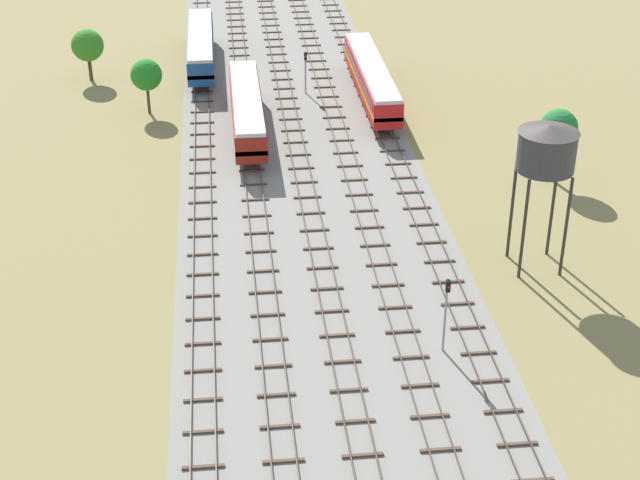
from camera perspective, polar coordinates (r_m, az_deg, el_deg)
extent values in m
plane|color=olive|center=(89.94, -1.14, 4.30)|extent=(480.00, 480.00, 0.00)
cube|color=gray|center=(89.94, -1.14, 4.30)|extent=(21.94, 176.00, 0.01)
cube|color=#47382D|center=(90.54, -7.33, 4.38)|extent=(0.07, 126.00, 0.15)
cube|color=#47382D|center=(90.50, -6.42, 4.43)|extent=(0.07, 126.00, 0.15)
cube|color=brown|center=(56.25, -6.82, -12.99)|extent=(2.40, 0.22, 0.14)
cube|color=brown|center=(58.52, -6.82, -11.04)|extent=(2.40, 0.22, 0.14)
cube|color=brown|center=(60.86, -6.83, -9.23)|extent=(2.40, 0.22, 0.14)
cube|color=brown|center=(63.25, -6.84, -7.56)|extent=(2.40, 0.22, 0.14)
cube|color=brown|center=(65.69, -6.84, -6.01)|extent=(2.40, 0.22, 0.14)
cube|color=brown|center=(68.18, -6.84, -4.57)|extent=(2.40, 0.22, 0.14)
cube|color=brown|center=(70.71, -6.85, -3.24)|extent=(2.40, 0.22, 0.14)
cube|color=brown|center=(73.27, -6.85, -1.99)|extent=(2.40, 0.22, 0.14)
cube|color=brown|center=(75.86, -6.86, -0.84)|extent=(2.40, 0.22, 0.14)
cube|color=brown|center=(78.48, -6.86, 0.25)|extent=(2.40, 0.22, 0.14)
cube|color=brown|center=(81.13, -6.86, 1.26)|extent=(2.40, 0.22, 0.14)
cube|color=brown|center=(83.81, -6.87, 2.20)|extent=(2.40, 0.22, 0.14)
cube|color=brown|center=(86.50, -6.87, 3.09)|extent=(2.40, 0.22, 0.14)
cube|color=brown|center=(89.21, -6.87, 3.93)|extent=(2.40, 0.22, 0.14)
cube|color=brown|center=(91.95, -6.87, 4.71)|extent=(2.40, 0.22, 0.14)
cube|color=brown|center=(94.69, -6.88, 5.45)|extent=(2.40, 0.22, 0.14)
cube|color=brown|center=(97.46, -6.88, 6.15)|extent=(2.40, 0.22, 0.14)
cube|color=brown|center=(100.23, -6.88, 6.81)|extent=(2.40, 0.22, 0.14)
cube|color=brown|center=(103.02, -6.88, 7.43)|extent=(2.40, 0.22, 0.14)
cube|color=brown|center=(105.82, -6.88, 8.02)|extent=(2.40, 0.22, 0.14)
cube|color=brown|center=(108.63, -6.89, 8.58)|extent=(2.40, 0.22, 0.14)
cube|color=brown|center=(111.45, -6.89, 9.11)|extent=(2.40, 0.22, 0.14)
cube|color=brown|center=(114.28, -6.89, 9.62)|extent=(2.40, 0.22, 0.14)
cube|color=brown|center=(117.12, -6.89, 10.10)|extent=(2.40, 0.22, 0.14)
cube|color=brown|center=(119.97, -6.89, 10.56)|extent=(2.40, 0.22, 0.14)
cube|color=brown|center=(122.82, -6.89, 10.99)|extent=(2.40, 0.22, 0.14)
cube|color=brown|center=(125.68, -6.89, 11.41)|extent=(2.40, 0.22, 0.14)
cube|color=brown|center=(128.55, -6.90, 11.81)|extent=(2.40, 0.22, 0.14)
cube|color=brown|center=(131.42, -6.90, 12.19)|extent=(2.40, 0.22, 0.14)
cube|color=brown|center=(134.30, -6.90, 12.56)|extent=(2.40, 0.22, 0.14)
cube|color=brown|center=(137.18, -6.90, 12.90)|extent=(2.40, 0.22, 0.14)
cube|color=brown|center=(140.07, -6.90, 13.24)|extent=(2.40, 0.22, 0.14)
cube|color=brown|center=(142.96, -6.90, 13.56)|extent=(2.40, 0.22, 0.14)
cube|color=#47382D|center=(90.51, -4.49, 4.53)|extent=(0.07, 126.00, 0.15)
cube|color=#47382D|center=(90.55, -3.58, 4.58)|extent=(0.07, 126.00, 0.15)
cube|color=brown|center=(56.27, -2.14, -12.75)|extent=(2.40, 0.22, 0.14)
cube|color=brown|center=(58.54, -2.36, -10.81)|extent=(2.40, 0.22, 0.14)
cube|color=brown|center=(60.87, -2.56, -9.01)|extent=(2.40, 0.22, 0.14)
cube|color=brown|center=(63.26, -2.74, -7.35)|extent=(2.40, 0.22, 0.14)
cube|color=brown|center=(65.71, -2.91, -5.81)|extent=(2.40, 0.22, 0.14)
cube|color=brown|center=(68.19, -3.07, -4.38)|extent=(2.40, 0.22, 0.14)
cube|color=brown|center=(70.72, -3.21, -3.05)|extent=(2.40, 0.22, 0.14)
cube|color=brown|center=(73.28, -3.35, -1.81)|extent=(2.40, 0.22, 0.14)
cube|color=brown|center=(75.87, -3.47, -0.66)|extent=(2.40, 0.22, 0.14)
cube|color=brown|center=(78.49, -3.59, 0.41)|extent=(2.40, 0.22, 0.14)
cube|color=brown|center=(81.14, -3.70, 1.42)|extent=(2.40, 0.22, 0.14)
cube|color=brown|center=(83.82, -3.80, 2.36)|extent=(2.40, 0.22, 0.14)
cube|color=brown|center=(86.51, -3.90, 3.24)|extent=(2.40, 0.22, 0.14)
cube|color=brown|center=(89.22, -3.99, 4.07)|extent=(2.40, 0.22, 0.14)
cube|color=brown|center=(91.95, -4.07, 4.85)|extent=(2.40, 0.22, 0.14)
cube|color=brown|center=(94.70, -4.15, 5.59)|extent=(2.40, 0.22, 0.14)
cube|color=brown|center=(97.46, -4.23, 6.28)|extent=(2.40, 0.22, 0.14)
cube|color=brown|center=(100.24, -4.30, 6.94)|extent=(2.40, 0.22, 0.14)
cube|color=brown|center=(103.03, -4.37, 7.56)|extent=(2.40, 0.22, 0.14)
cube|color=brown|center=(105.83, -4.43, 8.15)|extent=(2.40, 0.22, 0.14)
cube|color=brown|center=(108.64, -4.50, 8.70)|extent=(2.40, 0.22, 0.14)
cube|color=brown|center=(111.46, -4.55, 9.23)|extent=(2.40, 0.22, 0.14)
cube|color=brown|center=(114.29, -4.61, 9.73)|extent=(2.40, 0.22, 0.14)
cube|color=brown|center=(117.13, -4.66, 10.21)|extent=(2.40, 0.22, 0.14)
cube|color=brown|center=(119.97, -4.71, 10.67)|extent=(2.40, 0.22, 0.14)
cube|color=brown|center=(122.83, -4.76, 11.10)|extent=(2.40, 0.22, 0.14)
cube|color=brown|center=(125.69, -4.81, 11.52)|extent=(2.40, 0.22, 0.14)
cube|color=brown|center=(128.55, -4.86, 11.91)|extent=(2.40, 0.22, 0.14)
cube|color=brown|center=(131.43, -4.90, 12.29)|extent=(2.40, 0.22, 0.14)
cube|color=brown|center=(134.31, -4.94, 12.66)|extent=(2.40, 0.22, 0.14)
cube|color=brown|center=(137.19, -4.98, 13.00)|extent=(2.40, 0.22, 0.14)
cube|color=brown|center=(140.08, -5.02, 13.34)|extent=(2.40, 0.22, 0.14)
cube|color=brown|center=(142.97, -5.05, 13.66)|extent=(2.40, 0.22, 0.14)
cube|color=#47382D|center=(90.71, -1.65, 4.67)|extent=(0.07, 126.00, 0.15)
cube|color=#47382D|center=(90.81, -0.74, 4.71)|extent=(0.07, 126.00, 0.15)
cube|color=brown|center=(56.64, 2.50, -12.43)|extent=(2.40, 0.22, 0.14)
cube|color=brown|center=(58.89, 2.07, -10.51)|extent=(2.40, 0.22, 0.14)
cube|color=brown|center=(61.22, 1.68, -8.74)|extent=(2.40, 0.22, 0.14)
cube|color=brown|center=(63.59, 1.32, -7.10)|extent=(2.40, 0.22, 0.14)
cube|color=brown|center=(66.02, 0.99, -5.58)|extent=(2.40, 0.22, 0.14)
cube|color=brown|center=(68.50, 0.69, -4.16)|extent=(2.40, 0.22, 0.14)
cube|color=brown|center=(71.01, 0.41, -2.85)|extent=(2.40, 0.22, 0.14)
cube|color=brown|center=(73.56, 0.14, -1.63)|extent=(2.40, 0.22, 0.14)
cube|color=brown|center=(76.15, -0.10, -0.49)|extent=(2.40, 0.22, 0.14)
cube|color=brown|center=(78.76, -0.33, 0.58)|extent=(2.40, 0.22, 0.14)
cube|color=brown|center=(81.40, -0.54, 1.58)|extent=(2.40, 0.22, 0.14)
cube|color=brown|center=(84.06, -0.74, 2.51)|extent=(2.40, 0.22, 0.14)
cube|color=brown|center=(86.75, -0.93, 3.39)|extent=(2.40, 0.22, 0.14)
cube|color=brown|center=(89.46, -1.11, 4.21)|extent=(2.40, 0.22, 0.14)
cube|color=brown|center=(92.18, -1.28, 4.99)|extent=(2.40, 0.22, 0.14)
cube|color=brown|center=(94.92, -1.43, 5.72)|extent=(2.40, 0.22, 0.14)
cube|color=brown|center=(97.68, -1.58, 6.41)|extent=(2.40, 0.22, 0.14)
cube|color=brown|center=(100.45, -1.72, 7.06)|extent=(2.40, 0.22, 0.14)
cube|color=brown|center=(103.23, -1.86, 7.67)|extent=(2.40, 0.22, 0.14)
cube|color=brown|center=(106.03, -1.99, 8.26)|extent=(2.40, 0.22, 0.14)
cube|color=brown|center=(108.83, -2.11, 8.81)|extent=(2.40, 0.22, 0.14)
cube|color=brown|center=(111.65, -2.22, 9.34)|extent=(2.40, 0.22, 0.14)
cube|color=brown|center=(114.47, -2.33, 9.84)|extent=(2.40, 0.22, 0.14)
cube|color=brown|center=(117.31, -2.44, 10.31)|extent=(2.40, 0.22, 0.14)
cube|color=brown|center=(120.15, -2.54, 10.76)|extent=(2.40, 0.22, 0.14)
cube|color=brown|center=(123.00, -2.64, 11.20)|extent=(2.40, 0.22, 0.14)
cube|color=brown|center=(125.85, -2.73, 11.61)|extent=(2.40, 0.22, 0.14)
cube|color=brown|center=(128.72, -2.82, 12.00)|extent=(2.40, 0.22, 0.14)
cube|color=brown|center=(131.59, -2.90, 12.38)|extent=(2.40, 0.22, 0.14)
cube|color=brown|center=(134.46, -2.98, 12.74)|extent=(2.40, 0.22, 0.14)
cube|color=brown|center=(137.34, -3.06, 13.09)|extent=(2.40, 0.22, 0.14)
cube|color=brown|center=(140.23, -3.14, 13.42)|extent=(2.40, 0.22, 0.14)
cube|color=brown|center=(143.12, -3.21, 13.74)|extent=(2.40, 0.22, 0.14)
cube|color=#47382D|center=(91.12, 1.17, 4.79)|extent=(0.07, 126.00, 0.15)
cube|color=#47382D|center=(91.30, 2.07, 4.83)|extent=(0.07, 126.00, 0.15)
cube|color=brown|center=(57.36, 7.04, -12.03)|extent=(2.40, 0.22, 0.14)
cube|color=brown|center=(59.59, 6.42, -10.16)|extent=(2.40, 0.22, 0.14)
cube|color=brown|center=(61.88, 5.85, -8.43)|extent=(2.40, 0.22, 0.14)
cube|color=brown|center=(64.24, 5.33, -6.82)|extent=(2.40, 0.22, 0.14)
cube|color=brown|center=(66.64, 4.84, -5.33)|extent=(2.40, 0.22, 0.14)
cube|color=brown|center=(69.09, 4.40, -3.94)|extent=(2.40, 0.22, 0.14)
cube|color=brown|center=(71.59, 3.98, -2.64)|extent=(2.40, 0.22, 0.14)
cube|color=brown|center=(74.12, 3.59, -1.44)|extent=(2.40, 0.22, 0.14)
cube|color=brown|center=(76.68, 3.23, -0.31)|extent=(2.40, 0.22, 0.14)
cube|color=brown|center=(79.28, 2.90, 0.74)|extent=(2.40, 0.22, 0.14)
cube|color=brown|center=(81.90, 2.58, 1.73)|extent=(2.40, 0.22, 0.14)
cube|color=brown|center=(84.55, 2.29, 2.65)|extent=(2.40, 0.22, 0.14)
cube|color=brown|center=(87.22, 2.01, 3.52)|extent=(2.40, 0.22, 0.14)
cube|color=brown|center=(89.91, 1.75, 4.34)|extent=(2.40, 0.22, 0.14)
cube|color=brown|center=(92.63, 1.50, 5.11)|extent=(2.40, 0.22, 0.14)
cube|color=brown|center=(95.35, 1.27, 5.83)|extent=(2.40, 0.22, 0.14)
cube|color=brown|center=(98.10, 1.05, 6.51)|extent=(2.40, 0.22, 0.14)
cube|color=brown|center=(100.86, 0.84, 7.16)|extent=(2.40, 0.22, 0.14)
cube|color=brown|center=(103.63, 0.64, 7.77)|extent=(2.40, 0.22, 0.14)
cube|color=brown|center=(106.41, 0.45, 8.35)|extent=(2.40, 0.22, 0.14)
cube|color=brown|center=(109.21, 0.27, 8.90)|extent=(2.40, 0.22, 0.14)
cube|color=brown|center=(112.01, 0.10, 9.42)|extent=(2.40, 0.22, 0.14)
cube|color=brown|center=(114.83, -0.07, 9.92)|extent=(2.40, 0.22, 0.14)
cube|color=brown|center=(117.66, -0.22, 10.39)|extent=(2.40, 0.22, 0.14)
cube|color=brown|center=(120.49, -0.37, 10.85)|extent=(2.40, 0.22, 0.14)
cube|color=brown|center=(123.33, -0.52, 11.28)|extent=(2.40, 0.22, 0.14)
cube|color=brown|center=(126.18, -0.65, 11.69)|extent=(2.40, 0.22, 0.14)
cube|color=brown|center=(129.04, -0.78, 12.08)|extent=(2.40, 0.22, 0.14)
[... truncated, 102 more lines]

